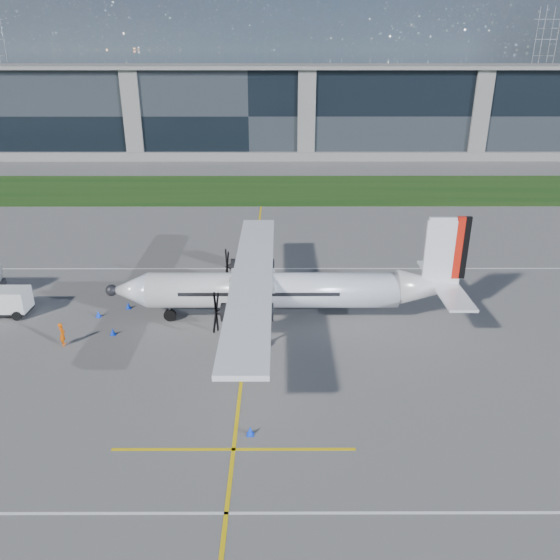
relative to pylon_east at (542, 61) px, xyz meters
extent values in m
plane|color=#565351|center=(-85.00, -110.00, -15.00)|extent=(400.00, 400.00, 0.00)
cube|color=#173D10|center=(-85.00, -102.00, -14.98)|extent=(400.00, 18.00, 0.04)
cube|color=black|center=(-85.00, -70.00, -7.50)|extent=(120.00, 20.00, 15.00)
cube|color=black|center=(-85.00, -10.00, -12.00)|extent=(400.00, 6.00, 6.00)
cube|color=yellow|center=(-82.00, -140.00, -14.99)|extent=(0.20, 70.00, 0.01)
imported|color=#F25907|center=(-94.05, -145.68, -14.07)|extent=(0.70, 0.86, 1.85)
cone|color=#0D39E8|center=(-81.23, -154.88, -14.75)|extent=(0.36, 0.36, 0.50)
cone|color=#0D39E8|center=(-93.03, -141.53, -14.75)|extent=(0.36, 0.36, 0.50)
cone|color=#0D39E8|center=(-91.18, -144.27, -14.75)|extent=(0.36, 0.36, 0.50)
cone|color=#0D39E8|center=(-91.17, -140.13, -14.75)|extent=(0.36, 0.36, 0.50)
cone|color=#0D39E8|center=(-81.94, -129.35, -14.75)|extent=(0.36, 0.36, 0.50)
camera|label=1|loc=(-79.76, -177.40, 3.08)|focal=35.00mm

